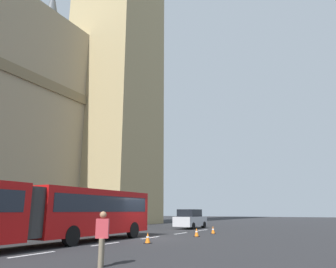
% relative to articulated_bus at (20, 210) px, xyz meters
% --- Properties ---
extents(ground_plane, '(160.00, 160.00, 0.00)m').
position_rel_articulated_bus_xyz_m(ground_plane, '(7.69, -1.99, -1.75)').
color(ground_plane, '#262628').
extents(lane_centre_marking, '(29.80, 0.16, 0.01)m').
position_rel_articulated_bus_xyz_m(lane_centre_marking, '(3.87, -1.99, -1.74)').
color(lane_centre_marking, silver).
rests_on(lane_centre_marking, ground_plane).
extents(articulated_bus, '(18.54, 2.54, 2.90)m').
position_rel_articulated_bus_xyz_m(articulated_bus, '(0.00, 0.00, 0.00)').
color(articulated_bus, '#B20F0F').
rests_on(articulated_bus, ground_plane).
extents(sedan_lead, '(4.40, 1.86, 1.85)m').
position_rel_articulated_bus_xyz_m(sedan_lead, '(19.61, 0.05, -0.83)').
color(sedan_lead, '#B7B7BC').
rests_on(sedan_lead, ground_plane).
extents(traffic_cone_west, '(0.36, 0.36, 0.58)m').
position_rel_articulated_bus_xyz_m(traffic_cone_west, '(5.21, -3.76, -1.46)').
color(traffic_cone_west, black).
rests_on(traffic_cone_west, ground_plane).
extents(traffic_cone_middle, '(0.36, 0.36, 0.58)m').
position_rel_articulated_bus_xyz_m(traffic_cone_middle, '(10.64, -4.34, -1.46)').
color(traffic_cone_middle, black).
rests_on(traffic_cone_middle, ground_plane).
extents(traffic_cone_east, '(0.36, 0.36, 0.58)m').
position_rel_articulated_bus_xyz_m(traffic_cone_east, '(13.82, -4.37, -1.46)').
color(traffic_cone_east, black).
rests_on(traffic_cone_east, ground_plane).
extents(pedestrian_near_cones, '(0.41, 0.47, 1.69)m').
position_rel_articulated_bus_xyz_m(pedestrian_near_cones, '(-1.74, -6.28, -0.83)').
color(pedestrian_near_cones, '#726651').
rests_on(pedestrian_near_cones, ground_plane).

